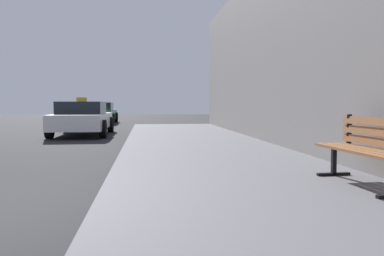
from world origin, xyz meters
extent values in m
cube|color=#5B5B60|center=(4.00, 0.00, 0.07)|extent=(4.00, 32.00, 0.15)
cube|color=brown|center=(5.11, 0.78, 0.60)|extent=(0.17, 1.60, 0.04)
cube|color=brown|center=(5.24, 0.78, 0.60)|extent=(0.17, 1.60, 0.04)
cube|color=brown|center=(5.36, 0.79, 0.60)|extent=(0.17, 1.60, 0.04)
cube|color=brown|center=(5.49, 0.80, 0.60)|extent=(0.17, 1.60, 0.04)
cube|color=brown|center=(5.52, 0.80, 0.70)|extent=(0.12, 1.60, 0.11)
cube|color=brown|center=(5.52, 0.80, 0.83)|extent=(0.12, 1.60, 0.11)
cube|color=brown|center=(5.52, 0.80, 0.96)|extent=(0.12, 1.60, 0.11)
cube|color=black|center=(5.27, 1.47, 0.38)|extent=(0.06, 0.06, 0.45)
cube|color=black|center=(5.27, 1.47, 0.17)|extent=(0.50, 0.08, 0.04)
cube|color=black|center=(5.50, 1.48, 0.82)|extent=(0.05, 0.05, 0.44)
cube|color=white|center=(0.18, 11.22, 0.54)|extent=(1.80, 4.49, 0.55)
cube|color=black|center=(0.18, 10.99, 1.04)|extent=(1.58, 2.02, 0.45)
cube|color=yellow|center=(0.18, 10.99, 1.35)|extent=(0.36, 0.14, 0.16)
cylinder|color=black|center=(-0.72, 12.66, 0.32)|extent=(0.22, 0.64, 0.64)
cylinder|color=black|center=(1.08, 12.66, 0.32)|extent=(0.22, 0.64, 0.64)
cylinder|color=black|center=(-0.72, 9.78, 0.32)|extent=(0.22, 0.64, 0.64)
cylinder|color=black|center=(1.08, 9.78, 0.32)|extent=(0.22, 0.64, 0.64)
cube|color=#196638|center=(-0.23, 20.06, 0.54)|extent=(1.76, 4.16, 0.55)
cube|color=black|center=(-0.23, 19.86, 1.04)|extent=(1.55, 1.87, 0.45)
cylinder|color=black|center=(-1.11, 21.39, 0.32)|extent=(0.22, 0.64, 0.64)
cylinder|color=black|center=(0.64, 21.39, 0.32)|extent=(0.22, 0.64, 0.64)
cylinder|color=black|center=(-1.11, 18.73, 0.32)|extent=(0.22, 0.64, 0.64)
cylinder|color=black|center=(0.64, 18.73, 0.32)|extent=(0.22, 0.64, 0.64)
camera|label=1|loc=(2.56, -3.79, 1.19)|focal=35.99mm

